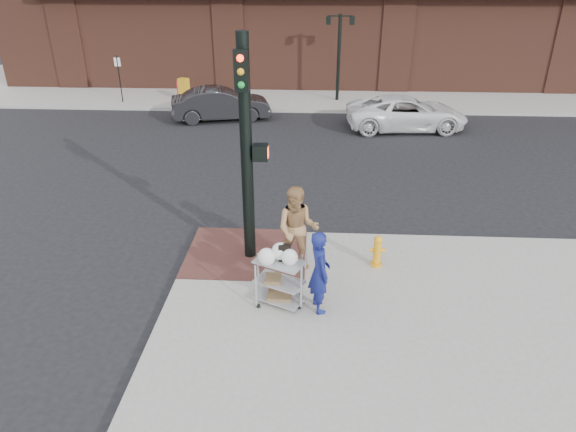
# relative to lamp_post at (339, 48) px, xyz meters

# --- Properties ---
(ground) EXTENTS (220.00, 220.00, 0.00)m
(ground) POSITION_rel_lamp_post_xyz_m (-2.00, -16.00, -2.62)
(ground) COLOR black
(ground) RESTS_ON ground
(sidewalk_far) EXTENTS (65.00, 36.00, 0.15)m
(sidewalk_far) POSITION_rel_lamp_post_xyz_m (10.50, 16.00, -2.54)
(sidewalk_far) COLOR gray
(sidewalk_far) RESTS_ON ground
(brick_curb_ramp) EXTENTS (2.80, 2.40, 0.01)m
(brick_curb_ramp) POSITION_rel_lamp_post_xyz_m (-2.60, -15.10, -2.46)
(brick_curb_ramp) COLOR #4B2623
(brick_curb_ramp) RESTS_ON sidewalk_near
(lamp_post) EXTENTS (1.32, 0.22, 4.00)m
(lamp_post) POSITION_rel_lamp_post_xyz_m (0.00, 0.00, 0.00)
(lamp_post) COLOR black
(lamp_post) RESTS_ON sidewalk_far
(parking_sign) EXTENTS (0.05, 0.05, 2.20)m
(parking_sign) POSITION_rel_lamp_post_xyz_m (-10.50, -1.00, -1.37)
(parking_sign) COLOR black
(parking_sign) RESTS_ON sidewalk_far
(traffic_signal_pole) EXTENTS (0.61, 0.51, 5.00)m
(traffic_signal_pole) POSITION_rel_lamp_post_xyz_m (-2.48, -15.23, 0.21)
(traffic_signal_pole) COLOR black
(traffic_signal_pole) RESTS_ON sidewalk_near
(woman_blue) EXTENTS (0.57, 0.72, 1.72)m
(woman_blue) POSITION_rel_lamp_post_xyz_m (-0.90, -17.17, -1.61)
(woman_blue) COLOR navy
(woman_blue) RESTS_ON sidewalk_near
(pedestrian_tan) EXTENTS (0.99, 0.79, 1.94)m
(pedestrian_tan) POSITION_rel_lamp_post_xyz_m (-1.38, -15.66, -1.50)
(pedestrian_tan) COLOR #A47B4D
(pedestrian_tan) RESTS_ON sidewalk_near
(sedan_dark) EXTENTS (4.51, 2.47, 1.41)m
(sedan_dark) POSITION_rel_lamp_post_xyz_m (-5.22, -3.34, -1.91)
(sedan_dark) COLOR black
(sedan_dark) RESTS_ON ground
(minivan_white) EXTENTS (5.11, 2.66, 1.37)m
(minivan_white) POSITION_rel_lamp_post_xyz_m (2.73, -4.34, -1.93)
(minivan_white) COLOR white
(minivan_white) RESTS_ON ground
(utility_cart) EXTENTS (1.08, 0.87, 1.31)m
(utility_cart) POSITION_rel_lamp_post_xyz_m (-1.69, -17.02, -1.87)
(utility_cart) COLOR gray
(utility_cart) RESTS_ON sidewalk_near
(fire_hydrant) EXTENTS (0.36, 0.25, 0.76)m
(fire_hydrant) POSITION_rel_lamp_post_xyz_m (0.41, -15.51, -2.08)
(fire_hydrant) COLOR orange
(fire_hydrant) RESTS_ON sidewalk_near
(newsbox_red) EXTENTS (0.45, 0.43, 0.88)m
(newsbox_red) POSITION_rel_lamp_post_xyz_m (-7.69, -0.33, -2.03)
(newsbox_red) COLOR red
(newsbox_red) RESTS_ON sidewalk_far
(newsbox_yellow) EXTENTS (0.56, 0.54, 1.04)m
(newsbox_yellow) POSITION_rel_lamp_post_xyz_m (-7.57, -0.38, -1.95)
(newsbox_yellow) COLOR gold
(newsbox_yellow) RESTS_ON sidewalk_far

